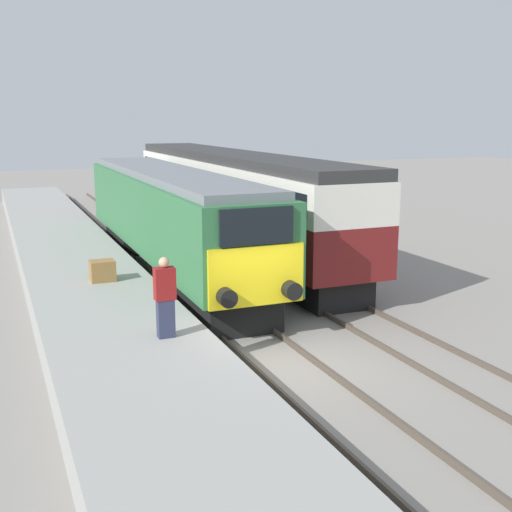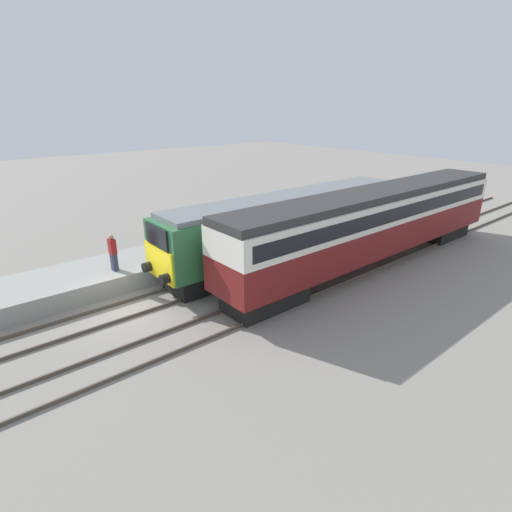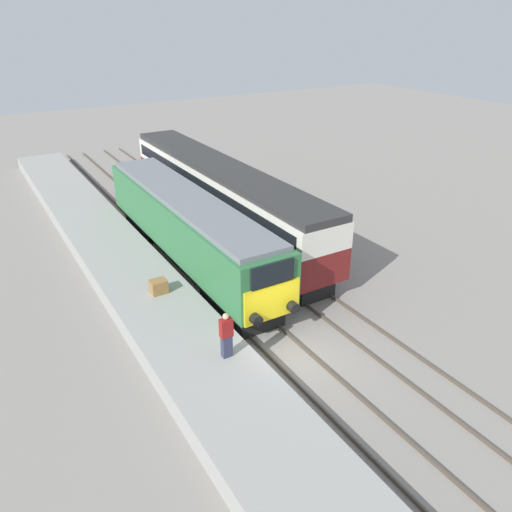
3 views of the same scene
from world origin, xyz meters
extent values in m
plane|color=gray|center=(0.00, 0.00, 0.00)|extent=(120.00, 120.00, 0.00)
cube|color=gray|center=(-3.30, 8.00, 0.44)|extent=(3.50, 50.00, 0.88)
cube|color=#4C4238|center=(-0.72, 5.00, 0.07)|extent=(0.07, 60.00, 0.14)
cube|color=#4C4238|center=(0.72, 5.00, 0.07)|extent=(0.07, 60.00, 0.14)
cube|color=#4C4238|center=(2.68, 5.00, 0.07)|extent=(0.07, 60.00, 0.14)
cube|color=#4C4238|center=(4.12, 5.00, 0.07)|extent=(0.07, 60.00, 0.14)
cube|color=black|center=(0.00, 3.99, 0.50)|extent=(2.03, 4.00, 1.00)
cube|color=black|center=(0.00, 14.85, 0.50)|extent=(2.03, 4.00, 1.00)
cube|color=#2D6B3D|center=(0.00, 9.42, 2.23)|extent=(2.70, 15.86, 2.46)
cube|color=yellow|center=(0.00, 1.45, 1.74)|extent=(2.48, 0.10, 1.48)
cube|color=black|center=(0.00, 1.45, 2.97)|extent=(1.89, 0.10, 0.89)
cube|color=slate|center=(0.00, 9.42, 3.58)|extent=(2.38, 15.23, 0.24)
cylinder|color=black|center=(-0.85, 1.24, 1.35)|extent=(0.44, 0.35, 0.44)
cylinder|color=black|center=(0.85, 1.24, 1.35)|extent=(0.44, 0.35, 0.44)
cube|color=black|center=(3.40, 4.61, 0.47)|extent=(1.89, 3.60, 0.95)
cube|color=black|center=(3.40, 19.93, 0.47)|extent=(1.89, 3.60, 0.95)
cube|color=maroon|center=(3.40, 12.27, 1.74)|extent=(2.70, 19.72, 1.57)
cube|color=silver|center=(3.40, 12.27, 3.14)|extent=(2.71, 19.72, 1.23)
cube|color=black|center=(3.40, 12.27, 3.14)|extent=(2.75, 18.93, 0.68)
cube|color=#2D2D2D|center=(3.40, 12.27, 3.94)|extent=(2.48, 19.72, 0.36)
cube|color=#2D334C|center=(-2.55, 0.39, 1.30)|extent=(0.36, 0.24, 0.84)
cube|color=maroon|center=(-2.55, 0.39, 2.07)|extent=(0.44, 0.26, 0.70)
sphere|color=tan|center=(-2.55, 0.39, 2.53)|extent=(0.23, 0.23, 0.23)
cube|color=olive|center=(-2.99, 5.82, 1.18)|extent=(0.70, 0.56, 0.60)
camera|label=1|loc=(-5.82, -12.45, 5.51)|focal=45.00mm
camera|label=2|loc=(15.05, -5.53, 8.14)|focal=28.00mm
camera|label=3|loc=(-9.01, -12.35, 11.77)|focal=35.00mm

